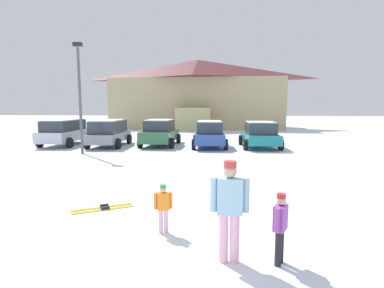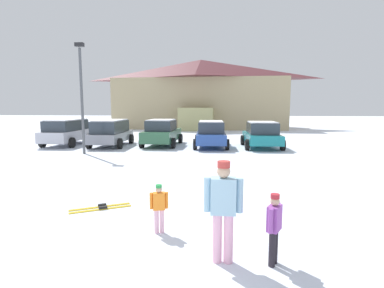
{
  "view_description": "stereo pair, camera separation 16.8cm",
  "coord_description": "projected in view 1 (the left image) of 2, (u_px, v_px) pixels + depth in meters",
  "views": [
    {
      "loc": [
        1.45,
        -3.03,
        2.51
      ],
      "look_at": [
        0.58,
        8.49,
        1.07
      ],
      "focal_mm": 28.0,
      "sensor_mm": 36.0,
      "label": 1
    },
    {
      "loc": [
        1.62,
        -3.01,
        2.51
      ],
      "look_at": [
        0.58,
        8.49,
        1.07
      ],
      "focal_mm": 28.0,
      "sensor_mm": 36.0,
      "label": 2
    }
  ],
  "objects": [
    {
      "name": "skier_child_in_orange_jacket",
      "position": [
        163.0,
        206.0,
        5.92
      ],
      "size": [
        0.36,
        0.19,
        0.99
      ],
      "color": "#E4ABC2",
      "rests_on": "ground"
    },
    {
      "name": "ski_lodge",
      "position": [
        198.0,
        94.0,
        35.56
      ],
      "size": [
        20.16,
        10.33,
        7.99
      ],
      "color": "tan",
      "rests_on": "ground"
    },
    {
      "name": "parked_blue_hatchback",
      "position": [
        209.0,
        134.0,
        18.74
      ],
      "size": [
        2.22,
        4.47,
        1.64
      ],
      "color": "#274999",
      "rests_on": "ground"
    },
    {
      "name": "skier_adult_in_blue_parka",
      "position": [
        230.0,
        206.0,
        4.76
      ],
      "size": [
        0.62,
        0.25,
        1.67
      ],
      "color": "#EEAAC7",
      "rests_on": "ground"
    },
    {
      "name": "lamp_post",
      "position": [
        80.0,
        93.0,
        15.64
      ],
      "size": [
        0.44,
        0.24,
        5.79
      ],
      "color": "#515459",
      "rests_on": "ground"
    },
    {
      "name": "parked_grey_wagon",
      "position": [
        109.0,
        132.0,
        19.03
      ],
      "size": [
        2.19,
        4.29,
        1.68
      ],
      "color": "gray",
      "rests_on": "ground"
    },
    {
      "name": "parked_silver_wagon",
      "position": [
        65.0,
        131.0,
        19.57
      ],
      "size": [
        2.16,
        4.42,
        1.69
      ],
      "color": "silver",
      "rests_on": "ground"
    },
    {
      "name": "parked_green_coupe",
      "position": [
        160.0,
        132.0,
        19.38
      ],
      "size": [
        2.31,
        4.33,
        1.7
      ],
      "color": "#316243",
      "rests_on": "ground"
    },
    {
      "name": "parked_teal_hatchback",
      "position": [
        260.0,
        134.0,
        18.43
      ],
      "size": [
        2.35,
        4.06,
        1.61
      ],
      "color": "teal",
      "rests_on": "ground"
    },
    {
      "name": "skier_child_in_purple_jacket",
      "position": [
        280.0,
        225.0,
        4.73
      ],
      "size": [
        0.28,
        0.39,
        1.16
      ],
      "color": "black",
      "rests_on": "ground"
    },
    {
      "name": "pair_of_skis",
      "position": [
        103.0,
        208.0,
        7.4
      ],
      "size": [
        1.44,
        0.95,
        0.08
      ],
      "color": "gold",
      "rests_on": "ground"
    }
  ]
}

